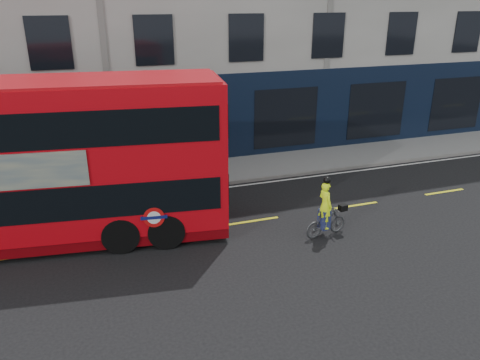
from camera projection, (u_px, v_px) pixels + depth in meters
name	position (u px, v px, depth m)	size (l,w,h in m)	color
ground	(141.00, 263.00, 13.43)	(120.00, 120.00, 0.00)	black
pavement	(120.00, 182.00, 19.15)	(60.00, 3.00, 0.12)	gray
kerb	(123.00, 196.00, 17.82)	(60.00, 0.12, 0.13)	slate
road_edge_line	(124.00, 200.00, 17.58)	(58.00, 0.10, 0.01)	silver
lane_dashes	(135.00, 239.00, 14.75)	(58.00, 0.12, 0.01)	yellow
bus	(17.00, 164.00, 13.73)	(12.55, 4.34, 4.97)	red
cyclist	(326.00, 216.00, 14.74)	(1.57, 0.67, 2.03)	#444749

